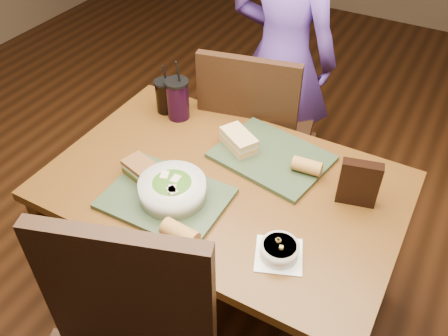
{
  "coord_description": "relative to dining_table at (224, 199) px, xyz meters",
  "views": [
    {
      "loc": [
        0.63,
        -1.13,
        1.95
      ],
      "look_at": [
        0.0,
        0.0,
        0.82
      ],
      "focal_mm": 38.0,
      "sensor_mm": 36.0,
      "label": 1
    }
  ],
  "objects": [
    {
      "name": "ground",
      "position": [
        0.0,
        0.0,
        -0.66
      ],
      "size": [
        6.0,
        6.0,
        0.0
      ],
      "primitive_type": "plane",
      "color": "#381C0B",
      "rests_on": "ground"
    },
    {
      "name": "cup_berry",
      "position": [
        -0.38,
        0.27,
        0.18
      ],
      "size": [
        0.1,
        0.1,
        0.28
      ],
      "color": "black",
      "rests_on": "dining_table"
    },
    {
      "name": "baguette_far",
      "position": [
        0.25,
        0.18,
        0.14
      ],
      "size": [
        0.11,
        0.06,
        0.06
      ],
      "primitive_type": "cylinder",
      "rotation": [
        0.0,
        1.57,
        0.08
      ],
      "color": "#AD7533",
      "rests_on": "tray_far"
    },
    {
      "name": "chair_far",
      "position": [
        -0.12,
        0.54,
        -0.09
      ],
      "size": [
        0.53,
        0.53,
        1.03
      ],
      "color": "black",
      "rests_on": "ground"
    },
    {
      "name": "cup_cola",
      "position": [
        -0.45,
        0.28,
        0.17
      ],
      "size": [
        0.09,
        0.09,
        0.23
      ],
      "color": "black",
      "rests_on": "dining_table"
    },
    {
      "name": "soup_bowl",
      "position": [
        0.32,
        -0.21,
        0.12
      ],
      "size": [
        0.19,
        0.19,
        0.06
      ],
      "color": "white",
      "rests_on": "dining_table"
    },
    {
      "name": "chip_bag",
      "position": [
        0.45,
        0.14,
        0.18
      ],
      "size": [
        0.14,
        0.07,
        0.18
      ],
      "primitive_type": "cube",
      "rotation": [
        0.0,
        0.0,
        0.24
      ],
      "color": "black",
      "rests_on": "dining_table"
    },
    {
      "name": "sandwich_near",
      "position": [
        -0.28,
        -0.13,
        0.14
      ],
      "size": [
        0.14,
        0.12,
        0.06
      ],
      "color": "#593819",
      "rests_on": "tray_near"
    },
    {
      "name": "sandwich_far",
      "position": [
        -0.04,
        0.19,
        0.14
      ],
      "size": [
        0.18,
        0.15,
        0.06
      ],
      "color": "tan",
      "rests_on": "tray_far"
    },
    {
      "name": "salad_bowl",
      "position": [
        -0.11,
        -0.17,
        0.15
      ],
      "size": [
        0.24,
        0.24,
        0.08
      ],
      "color": "silver",
      "rests_on": "tray_near"
    },
    {
      "name": "tray_far",
      "position": [
        0.1,
        0.21,
        0.1
      ],
      "size": [
        0.47,
        0.39,
        0.02
      ],
      "primitive_type": "cube",
      "rotation": [
        0.0,
        0.0,
        -0.18
      ],
      "color": "#2A3922",
      "rests_on": "dining_table"
    },
    {
      "name": "diner",
      "position": [
        -0.18,
        0.94,
        0.12
      ],
      "size": [
        0.58,
        0.39,
        1.55
      ],
      "primitive_type": "imported",
      "rotation": [
        0.0,
        0.0,
        3.16
      ],
      "color": "#5E3AA1",
      "rests_on": "ground"
    },
    {
      "name": "tray_near",
      "position": [
        -0.14,
        -0.18,
        0.1
      ],
      "size": [
        0.42,
        0.33,
        0.02
      ],
      "primitive_type": "cube",
      "rotation": [
        0.0,
        0.0,
        0.01
      ],
      "color": "#2A3922",
      "rests_on": "dining_table"
    },
    {
      "name": "dining_table",
      "position": [
        0.0,
        0.0,
        0.0
      ],
      "size": [
        1.3,
        0.85,
        0.75
      ],
      "color": "#553311",
      "rests_on": "ground"
    },
    {
      "name": "baguette_near",
      "position": [
        0.02,
        -0.32,
        0.14
      ],
      "size": [
        0.13,
        0.07,
        0.06
      ],
      "primitive_type": "cylinder",
      "rotation": [
        0.0,
        1.57,
        -0.09
      ],
      "color": "#AD7533",
      "rests_on": "tray_near"
    }
  ]
}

